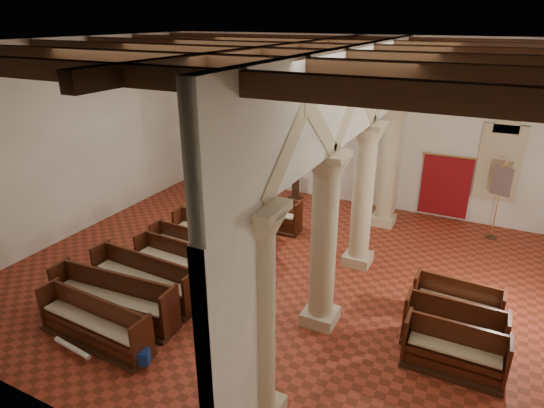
{
  "coord_description": "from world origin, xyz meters",
  "views": [
    {
      "loc": [
        4.67,
        -9.78,
        6.55
      ],
      "look_at": [
        -0.43,
        0.5,
        1.8
      ],
      "focal_mm": 30.0,
      "sensor_mm": 36.0,
      "label": 1
    }
  ],
  "objects_px": {
    "pipe_organ": "(237,154)",
    "nave_pew_0": "(95,329)",
    "lectern": "(295,187)",
    "processional_banner": "(495,214)",
    "aisle_pew_0": "(453,357)"
  },
  "relations": [
    {
      "from": "pipe_organ",
      "to": "nave_pew_0",
      "type": "distance_m",
      "value": 10.12
    },
    {
      "from": "lectern",
      "to": "nave_pew_0",
      "type": "distance_m",
      "value": 9.6
    },
    {
      "from": "processional_banner",
      "to": "nave_pew_0",
      "type": "xyz_separation_m",
      "value": [
        -7.45,
        -9.3,
        -0.48
      ]
    },
    {
      "from": "lectern",
      "to": "aisle_pew_0",
      "type": "height_order",
      "value": "lectern"
    },
    {
      "from": "processional_banner",
      "to": "aisle_pew_0",
      "type": "bearing_deg",
      "value": -74.23
    },
    {
      "from": "processional_banner",
      "to": "nave_pew_0",
      "type": "bearing_deg",
      "value": -109.12
    },
    {
      "from": "nave_pew_0",
      "to": "lectern",
      "type": "bearing_deg",
      "value": 89.72
    },
    {
      "from": "pipe_organ",
      "to": "nave_pew_0",
      "type": "height_order",
      "value": "pipe_organ"
    },
    {
      "from": "pipe_organ",
      "to": "aisle_pew_0",
      "type": "bearing_deg",
      "value": -38.5
    },
    {
      "from": "nave_pew_0",
      "to": "aisle_pew_0",
      "type": "relative_size",
      "value": 1.5
    },
    {
      "from": "nave_pew_0",
      "to": "aisle_pew_0",
      "type": "bearing_deg",
      "value": 22.38
    },
    {
      "from": "pipe_organ",
      "to": "aisle_pew_0",
      "type": "height_order",
      "value": "pipe_organ"
    },
    {
      "from": "pipe_organ",
      "to": "aisle_pew_0",
      "type": "relative_size",
      "value": 2.29
    },
    {
      "from": "pipe_organ",
      "to": "processional_banner",
      "type": "height_order",
      "value": "pipe_organ"
    },
    {
      "from": "lectern",
      "to": "processional_banner",
      "type": "bearing_deg",
      "value": 19.08
    }
  ]
}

